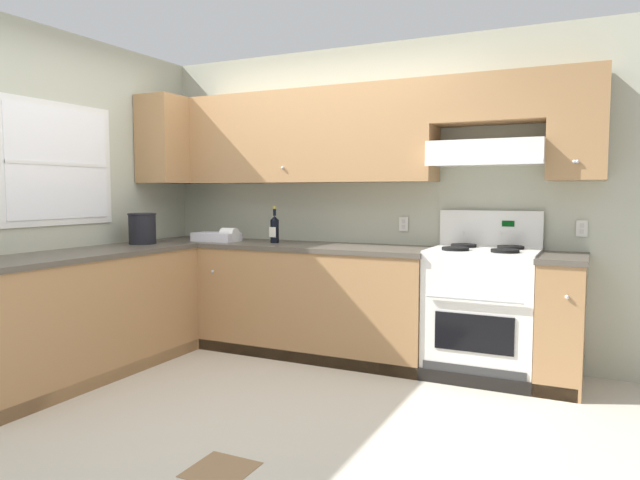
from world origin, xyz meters
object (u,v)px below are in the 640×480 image
bowl (216,238)px  bucket (142,228)px  wine_bottle (275,228)px  stove (482,311)px  paper_towel_roll (229,235)px

bowl → bucket: size_ratio=1.55×
wine_bottle → bowl: size_ratio=0.78×
stove → wine_bottle: size_ratio=3.87×
stove → wine_bottle: wine_bottle is taller
wine_bottle → bucket: size_ratio=1.21×
bowl → paper_towel_roll: 0.14m
stove → bowl: 2.32m
stove → bucket: size_ratio=4.69×
stove → paper_towel_roll: stove is taller
bowl → bucket: (-0.40, -0.48, 0.11)m
stove → bucket: stove is taller
paper_towel_roll → bucket: bearing=-137.0°
wine_bottle → stove: bearing=-0.2°
paper_towel_roll → wine_bottle: bearing=11.0°
paper_towel_roll → stove: bearing=2.0°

